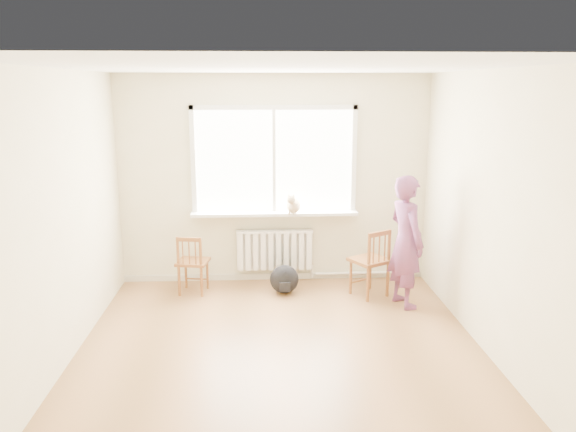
{
  "coord_description": "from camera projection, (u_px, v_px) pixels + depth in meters",
  "views": [
    {
      "loc": [
        -0.19,
        -4.94,
        2.55
      ],
      "look_at": [
        0.13,
        1.2,
        1.11
      ],
      "focal_mm": 35.0,
      "sensor_mm": 36.0,
      "label": 1
    }
  ],
  "objects": [
    {
      "name": "window",
      "position": [
        274.0,
        156.0,
        7.18
      ],
      "size": [
        2.12,
        0.05,
        1.42
      ],
      "color": "white",
      "rests_on": "back_wall"
    },
    {
      "name": "person",
      "position": [
        406.0,
        242.0,
        6.51
      ],
      "size": [
        0.53,
        0.66,
        1.56
      ],
      "primitive_type": "imported",
      "rotation": [
        0.0,
        0.0,
        1.89
      ],
      "color": "#BE3F69",
      "rests_on": "floor"
    },
    {
      "name": "chair_left",
      "position": [
        192.0,
        264.0,
        6.96
      ],
      "size": [
        0.43,
        0.41,
        0.75
      ],
      "rotation": [
        0.0,
        0.0,
        2.98
      ],
      "color": "#925F2A",
      "rests_on": "floor"
    },
    {
      "name": "backpack",
      "position": [
        284.0,
        279.0,
        7.02
      ],
      "size": [
        0.37,
        0.28,
        0.36
      ],
      "primitive_type": "ellipsoid",
      "rotation": [
        0.0,
        0.0,
        -0.03
      ],
      "color": "black",
      "rests_on": "floor"
    },
    {
      "name": "windowsill",
      "position": [
        275.0,
        213.0,
        7.26
      ],
      "size": [
        2.15,
        0.22,
        0.04
      ],
      "primitive_type": "cube",
      "color": "white",
      "rests_on": "back_wall"
    },
    {
      "name": "heating_pipe",
      "position": [
        367.0,
        273.0,
        7.57
      ],
      "size": [
        1.4,
        0.04,
        0.04
      ],
      "primitive_type": "cylinder",
      "rotation": [
        0.0,
        1.57,
        0.0
      ],
      "color": "silver",
      "rests_on": "back_wall"
    },
    {
      "name": "radiator",
      "position": [
        275.0,
        249.0,
        7.39
      ],
      "size": [
        1.0,
        0.12,
        0.55
      ],
      "color": "white",
      "rests_on": "back_wall"
    },
    {
      "name": "baseboard",
      "position": [
        275.0,
        276.0,
        7.56
      ],
      "size": [
        4.0,
        0.03,
        0.08
      ],
      "primitive_type": "cube",
      "color": "beige",
      "rests_on": "ground"
    },
    {
      "name": "floor",
      "position": [
        281.0,
        357.0,
        5.39
      ],
      "size": [
        4.5,
        4.5,
        0.0
      ],
      "primitive_type": "plane",
      "color": "#9C6B40",
      "rests_on": "ground"
    },
    {
      "name": "ceiling",
      "position": [
        280.0,
        67.0,
        4.78
      ],
      "size": [
        4.5,
        4.5,
        0.0
      ],
      "primitive_type": "plane",
      "rotation": [
        3.14,
        0.0,
        0.0
      ],
      "color": "white",
      "rests_on": "back_wall"
    },
    {
      "name": "back_wall",
      "position": [
        274.0,
        180.0,
        7.27
      ],
      "size": [
        4.0,
        0.01,
        2.7
      ],
      "primitive_type": "cube",
      "color": "beige",
      "rests_on": "ground"
    },
    {
      "name": "cat",
      "position": [
        293.0,
        205.0,
        7.16
      ],
      "size": [
        0.25,
        0.4,
        0.28
      ],
      "rotation": [
        0.0,
        0.0,
        -0.28
      ],
      "color": "#CBAD8A",
      "rests_on": "windowsill"
    },
    {
      "name": "chair_right",
      "position": [
        372.0,
        263.0,
        6.86
      ],
      "size": [
        0.57,
        0.56,
        0.86
      ],
      "rotation": [
        0.0,
        0.0,
        3.68
      ],
      "color": "#925F2A",
      "rests_on": "floor"
    }
  ]
}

